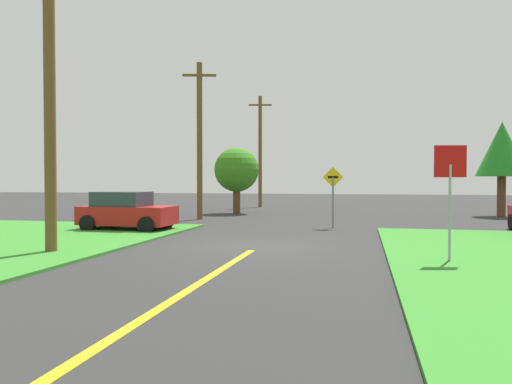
{
  "coord_description": "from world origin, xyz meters",
  "views": [
    {
      "loc": [
        3.2,
        -14.78,
        2.08
      ],
      "look_at": [
        -0.63,
        2.46,
        1.66
      ],
      "focal_mm": 33.6,
      "sensor_mm": 36.0,
      "label": 1
    }
  ],
  "objects_px": {
    "stop_sign": "(450,180)",
    "utility_pole_mid": "(200,139)",
    "parked_car_near_building": "(126,211)",
    "utility_pole_near": "(50,92)",
    "direction_sign": "(333,190)",
    "pine_tree_center": "(502,150)",
    "oak_tree_left": "(237,170)",
    "utility_pole_far": "(260,150)"
  },
  "relations": [
    {
      "from": "parked_car_near_building",
      "to": "utility_pole_near",
      "type": "xyz_separation_m",
      "value": [
        0.96,
        -6.26,
        3.79
      ]
    },
    {
      "from": "utility_pole_mid",
      "to": "direction_sign",
      "type": "bearing_deg",
      "value": -23.74
    },
    {
      "from": "oak_tree_left",
      "to": "pine_tree_center",
      "type": "distance_m",
      "value": 15.68
    },
    {
      "from": "stop_sign",
      "to": "utility_pole_near",
      "type": "distance_m",
      "value": 11.08
    },
    {
      "from": "utility_pole_mid",
      "to": "utility_pole_far",
      "type": "xyz_separation_m",
      "value": [
        0.66,
        12.46,
        0.18
      ]
    },
    {
      "from": "utility_pole_far",
      "to": "oak_tree_left",
      "type": "height_order",
      "value": "utility_pole_far"
    },
    {
      "from": "direction_sign",
      "to": "utility_pole_mid",
      "type": "bearing_deg",
      "value": 156.26
    },
    {
      "from": "parked_car_near_building",
      "to": "utility_pole_mid",
      "type": "height_order",
      "value": "utility_pole_mid"
    },
    {
      "from": "utility_pole_far",
      "to": "direction_sign",
      "type": "bearing_deg",
      "value": -67.1
    },
    {
      "from": "stop_sign",
      "to": "oak_tree_left",
      "type": "distance_m",
      "value": 19.37
    },
    {
      "from": "utility_pole_near",
      "to": "direction_sign",
      "type": "height_order",
      "value": "utility_pole_near"
    },
    {
      "from": "oak_tree_left",
      "to": "stop_sign",
      "type": "bearing_deg",
      "value": -59.15
    },
    {
      "from": "stop_sign",
      "to": "pine_tree_center",
      "type": "relative_size",
      "value": 0.54
    },
    {
      "from": "utility_pole_mid",
      "to": "direction_sign",
      "type": "height_order",
      "value": "utility_pole_mid"
    },
    {
      "from": "stop_sign",
      "to": "utility_pole_mid",
      "type": "relative_size",
      "value": 0.35
    },
    {
      "from": "utility_pole_near",
      "to": "pine_tree_center",
      "type": "distance_m",
      "value": 24.43
    },
    {
      "from": "direction_sign",
      "to": "pine_tree_center",
      "type": "bearing_deg",
      "value": 43.95
    },
    {
      "from": "stop_sign",
      "to": "parked_car_near_building",
      "type": "height_order",
      "value": "stop_sign"
    },
    {
      "from": "utility_pole_near",
      "to": "oak_tree_left",
      "type": "height_order",
      "value": "utility_pole_near"
    },
    {
      "from": "parked_car_near_building",
      "to": "oak_tree_left",
      "type": "distance_m",
      "value": 11.4
    },
    {
      "from": "utility_pole_near",
      "to": "utility_pole_far",
      "type": "height_order",
      "value": "utility_pole_near"
    },
    {
      "from": "utility_pole_near",
      "to": "oak_tree_left",
      "type": "relative_size",
      "value": 2.15
    },
    {
      "from": "utility_pole_mid",
      "to": "utility_pole_far",
      "type": "height_order",
      "value": "utility_pole_far"
    },
    {
      "from": "utility_pole_near",
      "to": "pine_tree_center",
      "type": "xyz_separation_m",
      "value": [
        16.47,
        18.03,
        -0.74
      ]
    },
    {
      "from": "utility_pole_near",
      "to": "utility_pole_far",
      "type": "relative_size",
      "value": 1.03
    },
    {
      "from": "direction_sign",
      "to": "oak_tree_left",
      "type": "height_order",
      "value": "oak_tree_left"
    },
    {
      "from": "stop_sign",
      "to": "utility_pole_far",
      "type": "xyz_separation_m",
      "value": [
        -10.02,
        24.19,
        2.39
      ]
    },
    {
      "from": "stop_sign",
      "to": "utility_pole_mid",
      "type": "height_order",
      "value": "utility_pole_mid"
    },
    {
      "from": "utility_pole_near",
      "to": "utility_pole_far",
      "type": "bearing_deg",
      "value": 88.26
    },
    {
      "from": "oak_tree_left",
      "to": "pine_tree_center",
      "type": "relative_size",
      "value": 0.76
    },
    {
      "from": "direction_sign",
      "to": "pine_tree_center",
      "type": "distance_m",
      "value": 12.82
    },
    {
      "from": "pine_tree_center",
      "to": "direction_sign",
      "type": "bearing_deg",
      "value": -136.05
    },
    {
      "from": "direction_sign",
      "to": "oak_tree_left",
      "type": "relative_size",
      "value": 0.64
    },
    {
      "from": "parked_car_near_building",
      "to": "utility_pole_near",
      "type": "height_order",
      "value": "utility_pole_near"
    },
    {
      "from": "oak_tree_left",
      "to": "utility_pole_near",
      "type": "bearing_deg",
      "value": -92.8
    },
    {
      "from": "parked_car_near_building",
      "to": "pine_tree_center",
      "type": "relative_size",
      "value": 0.71
    },
    {
      "from": "parked_car_near_building",
      "to": "utility_pole_far",
      "type": "bearing_deg",
      "value": 86.6
    },
    {
      "from": "parked_car_near_building",
      "to": "pine_tree_center",
      "type": "xyz_separation_m",
      "value": [
        17.44,
        11.77,
        3.05
      ]
    },
    {
      "from": "utility_pole_mid",
      "to": "pine_tree_center",
      "type": "relative_size",
      "value": 1.53
    },
    {
      "from": "stop_sign",
      "to": "parked_car_near_building",
      "type": "bearing_deg",
      "value": -36.03
    },
    {
      "from": "direction_sign",
      "to": "pine_tree_center",
      "type": "xyz_separation_m",
      "value": [
        9.1,
        8.77,
        2.18
      ]
    },
    {
      "from": "oak_tree_left",
      "to": "pine_tree_center",
      "type": "xyz_separation_m",
      "value": [
        15.62,
        0.68,
        1.11
      ]
    }
  ]
}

